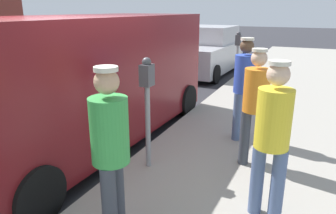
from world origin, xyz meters
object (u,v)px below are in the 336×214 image
(pedestrian_in_orange, at_px, (256,101))
(pedestrian_in_yellow, at_px, (272,133))
(pedestrian_in_green, at_px, (110,146))
(parked_sedan_ahead, at_px, (208,52))
(parking_meter_near, at_px, (147,95))
(pedestrian_in_blue, at_px, (244,83))
(parked_van, at_px, (87,77))
(parking_meter_far, at_px, (238,50))

(pedestrian_in_orange, height_order, pedestrian_in_yellow, pedestrian_in_yellow)
(pedestrian_in_green, relative_size, parked_sedan_ahead, 0.37)
(parking_meter_near, xyz_separation_m, pedestrian_in_blue, (0.95, 1.53, -0.07))
(parked_van, relative_size, parked_sedan_ahead, 1.17)
(parking_meter_near, relative_size, parking_meter_far, 1.00)
(parking_meter_near, height_order, parked_van, parked_van)
(parking_meter_far, distance_m, pedestrian_in_yellow, 5.94)
(parking_meter_near, height_order, parked_sedan_ahead, parking_meter_near)
(pedestrian_in_blue, bearing_deg, parked_van, -160.08)
(pedestrian_in_green, relative_size, pedestrian_in_yellow, 1.00)
(pedestrian_in_blue, bearing_deg, parking_meter_near, -122.01)
(pedestrian_in_orange, xyz_separation_m, parked_sedan_ahead, (-2.90, 6.97, -0.32))
(parking_meter_near, bearing_deg, parking_meter_far, 90.00)
(parking_meter_far, relative_size, pedestrian_in_blue, 0.91)
(pedestrian_in_green, bearing_deg, parked_sedan_ahead, 102.48)
(pedestrian_in_orange, xyz_separation_m, pedestrian_in_yellow, (0.36, -1.16, 0.02))
(parking_meter_far, bearing_deg, pedestrian_in_orange, -74.22)
(pedestrian_in_yellow, xyz_separation_m, parked_van, (-3.15, 1.12, 0.06))
(parking_meter_near, height_order, pedestrian_in_blue, pedestrian_in_blue)
(pedestrian_in_green, distance_m, pedestrian_in_blue, 2.99)
(parking_meter_near, xyz_separation_m, pedestrian_in_yellow, (1.65, -0.48, -0.09))
(pedestrian_in_blue, bearing_deg, parked_sedan_ahead, 112.80)
(parking_meter_near, xyz_separation_m, parked_sedan_ahead, (-1.62, 7.64, -0.43))
(pedestrian_in_orange, height_order, parked_van, parked_van)
(parking_meter_near, height_order, pedestrian_in_orange, pedestrian_in_orange)
(parked_van, bearing_deg, parking_meter_far, 71.88)
(pedestrian_in_green, height_order, pedestrian_in_blue, pedestrian_in_blue)
(pedestrian_in_green, relative_size, pedestrian_in_orange, 1.02)
(pedestrian_in_orange, bearing_deg, parked_sedan_ahead, 112.61)
(parking_meter_far, relative_size, pedestrian_in_orange, 0.94)
(pedestrian_in_blue, bearing_deg, pedestrian_in_orange, -68.78)
(parking_meter_near, xyz_separation_m, pedestrian_in_orange, (1.29, 0.67, -0.11))
(pedestrian_in_green, bearing_deg, pedestrian_in_blue, 79.04)
(pedestrian_in_orange, bearing_deg, parking_meter_far, 105.78)
(parking_meter_near, distance_m, parked_van, 1.63)
(parked_sedan_ahead, bearing_deg, pedestrian_in_blue, -67.20)
(pedestrian_in_green, relative_size, pedestrian_in_blue, 0.99)
(parking_meter_near, distance_m, parking_meter_far, 5.22)
(parking_meter_far, distance_m, pedestrian_in_blue, 3.82)
(pedestrian_in_blue, distance_m, parked_van, 2.61)
(pedestrian_in_blue, relative_size, pedestrian_in_yellow, 1.01)
(pedestrian_in_orange, relative_size, pedestrian_in_yellow, 0.98)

